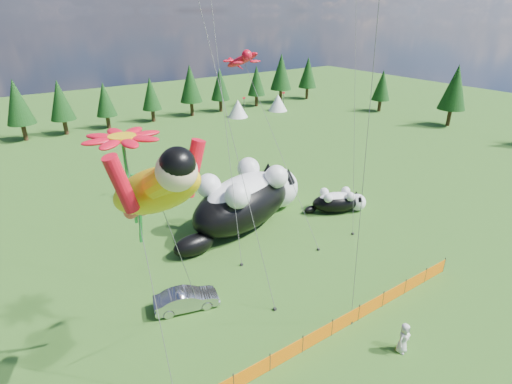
# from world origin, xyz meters

# --- Properties ---
(ground) EXTENTS (160.00, 160.00, 0.00)m
(ground) POSITION_xyz_m (0.00, 0.00, 0.00)
(ground) COLOR #0F3409
(ground) RESTS_ON ground
(safety_fence) EXTENTS (22.06, 0.06, 1.10)m
(safety_fence) POSITION_xyz_m (0.00, -3.00, 0.50)
(safety_fence) COLOR #262626
(safety_fence) RESTS_ON ground
(tree_line) EXTENTS (90.00, 4.00, 8.00)m
(tree_line) POSITION_xyz_m (0.00, 45.00, 4.00)
(tree_line) COLOR black
(tree_line) RESTS_ON ground
(festival_tents) EXTENTS (50.00, 3.20, 2.80)m
(festival_tents) POSITION_xyz_m (11.00, 40.00, 1.40)
(festival_tents) COLOR white
(festival_tents) RESTS_ON ground
(cat_large) EXTENTS (12.81, 7.22, 4.73)m
(cat_large) POSITION_xyz_m (4.06, 9.70, 2.25)
(cat_large) COLOR black
(cat_large) RESTS_ON ground
(cat_small) EXTENTS (5.07, 3.51, 1.96)m
(cat_small) POSITION_xyz_m (11.56, 7.13, 0.93)
(cat_small) COLOR black
(cat_small) RESTS_ON ground
(car) EXTENTS (3.87, 2.18, 1.21)m
(car) POSITION_xyz_m (-4.33, 3.25, 0.60)
(car) COLOR #B3B3B8
(car) RESTS_ON ground
(spectator_e) EXTENTS (0.90, 0.67, 1.68)m
(spectator_e) POSITION_xyz_m (3.18, -5.73, 0.84)
(spectator_e) COLOR silver
(spectator_e) RESTS_ON ground
(superhero_kite) EXTENTS (6.67, 8.18, 13.10)m
(superhero_kite) POSITION_xyz_m (-7.18, -1.83, 10.01)
(superhero_kite) COLOR #E9B10C
(superhero_kite) RESTS_ON ground
(gecko_kite) EXTENTS (3.43, 13.39, 15.85)m
(gecko_kite) POSITION_xyz_m (6.44, 13.99, 12.01)
(gecko_kite) COLOR red
(gecko_kite) RESTS_ON ground
(flower_kite) EXTENTS (3.67, 4.64, 11.38)m
(flower_kite) POSITION_xyz_m (-7.20, 1.06, 10.99)
(flower_kite) COLOR red
(flower_kite) RESTS_ON ground
(diamond_kite_a) EXTENTS (1.17, 7.15, 18.22)m
(diamond_kite_a) POSITION_xyz_m (-0.81, 6.68, 16.06)
(diamond_kite_a) COLOR #0C2FB8
(diamond_kite_a) RESTS_ON ground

